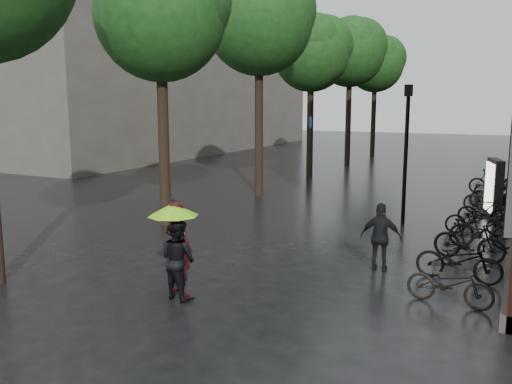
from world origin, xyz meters
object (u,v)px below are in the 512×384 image
Objects in this scene: parked_bicycles at (482,214)px; ad_lightbox at (494,189)px; person_black at (178,259)px; pedestrian_walking at (381,237)px; lamp_post at (406,141)px; person_burgundy at (178,248)px.

ad_lightbox is (0.17, 1.90, 0.48)m from parked_bicycles.
person_black is 1.01× the size of pedestrian_walking.
pedestrian_walking is at bearing -118.57° from person_black.
pedestrian_walking is 5.29m from lamp_post.
lamp_post reaches higher than parked_bicycles.
person_burgundy is 4.53m from pedestrian_walking.
ad_lightbox is (5.02, 10.32, 0.03)m from person_burgundy.
parked_bicycles is at bearing -105.03° from person_burgundy.
person_black is at bearing 137.42° from person_burgundy.
pedestrian_walking is 7.31m from ad_lightbox.
ad_lightbox is at bearing 41.29° from lamp_post.
pedestrian_walking is 0.11× the size of parked_bicycles.
person_burgundy is 0.97× the size of ad_lightbox.
parked_bicycles is 3.06m from lamp_post.
pedestrian_walking is (3.03, 3.43, -0.01)m from person_black.
ad_lightbox is at bearing 84.82° from parked_bicycles.
parked_bicycles is at bearing -110.77° from ad_lightbox.
person_burgundy is at bearing -131.56° from ad_lightbox.
person_burgundy is 9.72m from parked_bicycles.
lamp_post is (2.52, 8.37, 1.79)m from person_black.
pedestrian_walking is at bearing -118.88° from person_burgundy.
parked_bicycles is (4.75, 8.58, -0.29)m from person_black.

